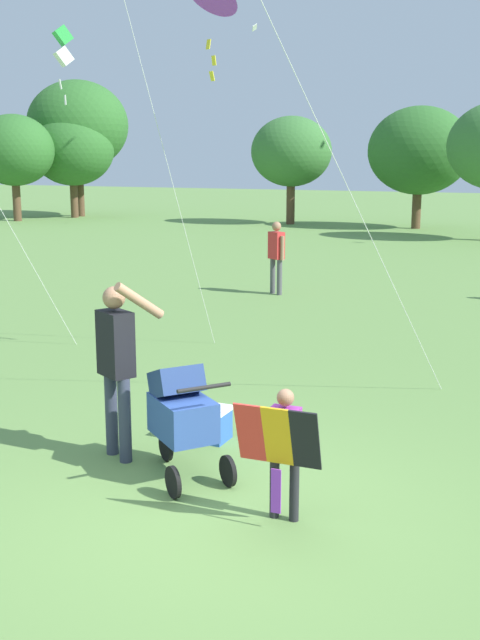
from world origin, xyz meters
name	(u,v)px	position (x,y,z in m)	size (l,w,h in m)	color
ground_plane	(211,514)	(0.00, 0.00, 0.00)	(120.00, 120.00, 0.00)	#668E47
treeline_distant	(332,134)	(-6.99, 25.27, 3.74)	(35.29, 7.43, 6.65)	brown
child_with_butterfly_kite	(283,443)	(0.57, 0.14, 0.66)	(0.67, 0.35, 1.08)	#232328
person_adult_flyer	(117,356)	(-1.35, 0.75, 1.01)	(0.66, 0.48, 1.75)	#33384C
stroller	(182,412)	(-0.59, 0.61, 0.61)	(1.03, 0.91, 1.03)	black
kite_orange_delta	(62,50)	(-4.49, 4.39, 4.34)	(1.61, 1.60, 4.68)	green
person_back_turned	(276,252)	(-3.29, 9.85, 0.90)	(0.43, 0.34, 1.53)	#4C4C51
cooler_box	(207,423)	(-0.80, 1.53, 0.18)	(0.45, 0.33, 0.35)	#2D5BB7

